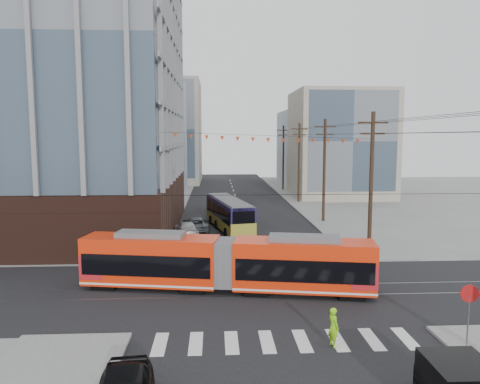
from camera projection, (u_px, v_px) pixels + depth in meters
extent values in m
plane|color=slate|center=(276.00, 316.00, 24.07)|extent=(160.00, 160.00, 0.00)
cube|color=#381E16|center=(14.00, 82.00, 44.00)|extent=(30.00, 25.00, 28.60)
cube|color=#8C99A5|center=(127.00, 137.00, 73.65)|extent=(18.00, 16.00, 18.00)
cube|color=gray|center=(340.00, 144.00, 71.55)|extent=(14.00, 14.00, 16.00)
cube|color=gray|center=(160.00, 132.00, 93.52)|extent=(16.00, 18.00, 20.00)
cube|color=#8C99A5|center=(323.00, 147.00, 91.61)|extent=(16.00, 16.00, 14.00)
cylinder|color=black|center=(283.00, 158.00, 79.38)|extent=(0.30, 0.30, 11.00)
imported|color=gray|center=(181.00, 245.00, 36.79)|extent=(2.05, 4.25, 1.34)
imported|color=#B5B5B5|center=(187.00, 229.00, 43.42)|extent=(2.60, 4.81, 1.32)
imported|color=#454C52|center=(196.00, 224.00, 45.44)|extent=(2.85, 5.23, 1.39)
imported|color=#83DC14|center=(333.00, 327.00, 20.52)|extent=(0.61, 0.75, 1.76)
cube|color=gray|center=(364.00, 252.00, 35.77)|extent=(2.33, 4.21, 0.83)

